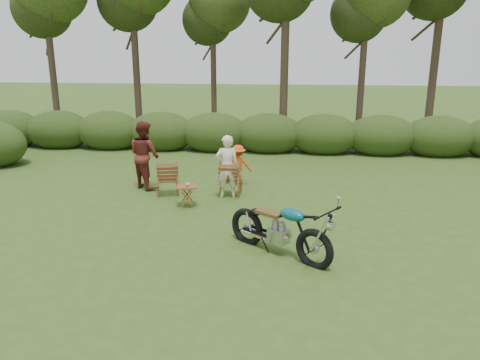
# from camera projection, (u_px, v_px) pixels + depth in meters

# --- Properties ---
(ground) EXTENTS (80.00, 80.00, 0.00)m
(ground) POSITION_uv_depth(u_px,v_px,m) (248.00, 256.00, 8.60)
(ground) COLOR #304B19
(ground) RESTS_ON ground
(tree_line) EXTENTS (22.52, 11.62, 8.14)m
(tree_line) POSITION_uv_depth(u_px,v_px,m) (285.00, 43.00, 16.81)
(tree_line) COLOR #37291E
(tree_line) RESTS_ON ground
(motorcycle) EXTENTS (2.26, 1.97, 1.25)m
(motorcycle) POSITION_uv_depth(u_px,v_px,m) (278.00, 253.00, 8.72)
(motorcycle) COLOR #0B8C96
(motorcycle) RESTS_ON ground
(lawn_chair_right) EXTENTS (0.63, 0.63, 0.89)m
(lawn_chair_right) POSITION_uv_depth(u_px,v_px,m) (231.00, 194.00, 12.19)
(lawn_chair_right) COLOR brown
(lawn_chair_right) RESTS_ON ground
(lawn_chair_left) EXTENTS (0.76, 0.76, 0.90)m
(lawn_chair_left) POSITION_uv_depth(u_px,v_px,m) (168.00, 194.00, 12.23)
(lawn_chair_left) COLOR brown
(lawn_chair_left) RESTS_ON ground
(side_table) EXTENTS (0.57, 0.51, 0.51)m
(side_table) POSITION_uv_depth(u_px,v_px,m) (187.00, 196.00, 11.21)
(side_table) COLOR brown
(side_table) RESTS_ON ground
(cup) EXTENTS (0.13, 0.13, 0.09)m
(cup) POSITION_uv_depth(u_px,v_px,m) (188.00, 184.00, 11.10)
(cup) COLOR beige
(cup) RESTS_ON side_table
(adult_a) EXTENTS (0.67, 0.54, 1.61)m
(adult_a) POSITION_uv_depth(u_px,v_px,m) (227.00, 197.00, 11.97)
(adult_a) COLOR #F6E6CB
(adult_a) RESTS_ON ground
(adult_b) EXTENTS (1.13, 1.10, 1.83)m
(adult_b) POSITION_uv_depth(u_px,v_px,m) (147.00, 187.00, 12.77)
(adult_b) COLOR maroon
(adult_b) RESTS_ON ground
(child) EXTENTS (0.75, 0.45, 1.13)m
(child) POSITION_uv_depth(u_px,v_px,m) (238.00, 185.00, 13.02)
(child) COLOR #DD4B14
(child) RESTS_ON ground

